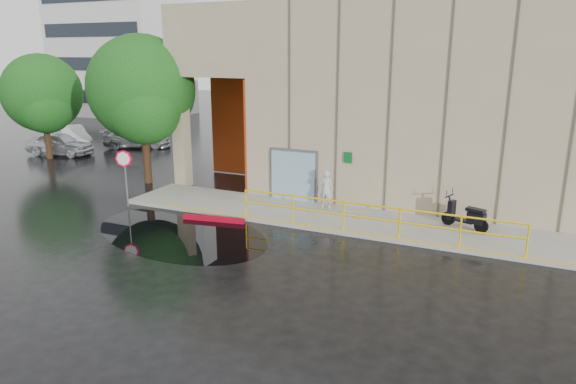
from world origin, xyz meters
name	(u,v)px	position (x,y,z in m)	size (l,w,h in m)	color
ground	(211,250)	(0.00, 0.00, 0.00)	(120.00, 120.00, 0.00)	black
sidewalk	(374,223)	(4.00, 4.50, 0.07)	(20.00, 3.00, 0.15)	#9A978C
building	(441,95)	(5.10, 10.98, 4.21)	(20.00, 10.17, 8.00)	tan
guardrail	(371,219)	(4.25, 3.15, 0.68)	(9.56, 0.06, 1.03)	yellow
distant_building	(121,37)	(-28.00, 27.98, 7.50)	(12.00, 8.08, 15.00)	silver
person	(326,190)	(1.87, 5.29, 0.91)	(0.55, 0.36, 1.52)	#B5B5BA
scooter	(466,208)	(7.06, 5.00, 0.89)	(1.72, 1.06, 1.30)	black
stop_sign	(124,165)	(-5.72, 2.70, 1.71)	(0.67, 0.25, 2.31)	slate
red_curb	(214,219)	(-1.50, 2.50, 0.09)	(2.40, 0.18, 0.18)	#9E0518
puddle	(180,232)	(-1.89, 0.98, 0.00)	(7.19, 4.43, 0.01)	black
car_a	(59,144)	(-16.82, 9.43, 0.69)	(1.63, 4.05, 1.38)	silver
car_b	(72,137)	(-18.25, 11.75, 0.69)	(1.47, 4.22, 1.39)	silver
car_c	(137,138)	(-14.29, 13.40, 0.62)	(1.74, 4.29, 1.24)	#AAADB2
tree_near	(142,93)	(-7.35, 6.02, 4.24)	(4.87, 4.87, 6.87)	#302010
tree_far	(43,96)	(-16.46, 8.36, 3.62)	(4.42, 4.42, 6.00)	#302010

